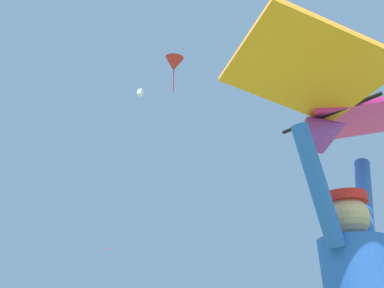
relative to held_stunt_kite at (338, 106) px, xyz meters
name	(u,v)px	position (x,y,z in m)	size (l,w,h in m)	color
held_stunt_kite	(338,106)	(0.00, 0.00, 0.00)	(1.65, 1.05, 0.39)	black
distant_kite_white_high_right	(140,93)	(8.89, 28.56, 19.60)	(0.72, 0.72, 0.78)	white
distant_kite_red_mid_right	(108,249)	(8.56, 33.47, 5.18)	(0.62, 0.59, 0.29)	red
distant_kite_red_low_left	(174,64)	(7.63, 18.28, 15.61)	(1.87, 2.01, 3.13)	red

